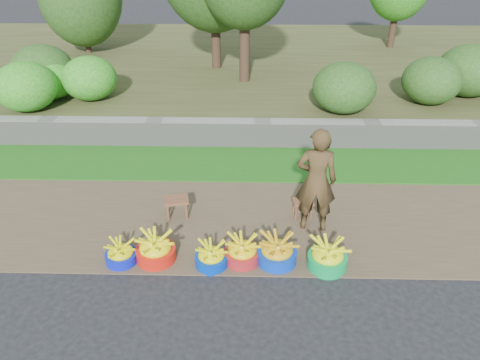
{
  "coord_description": "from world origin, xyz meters",
  "views": [
    {
      "loc": [
        -0.25,
        -4.79,
        4.21
      ],
      "look_at": [
        -0.4,
        1.3,
        0.75
      ],
      "focal_mm": 35.0,
      "sensor_mm": 36.0,
      "label": 1
    }
  ],
  "objects_px": {
    "basin_c": "(211,257)",
    "basin_f": "(328,257)",
    "basin_a": "(121,254)",
    "vendor_woman": "(316,181)",
    "stool_left": "(176,202)",
    "basin_b": "(156,249)",
    "basin_e": "(277,252)",
    "stool_right": "(303,204)",
    "basin_d": "(242,252)"
  },
  "relations": [
    {
      "from": "stool_right",
      "to": "vendor_woman",
      "type": "bearing_deg",
      "value": -68.15
    },
    {
      "from": "basin_c",
      "to": "stool_right",
      "type": "xyz_separation_m",
      "value": [
        1.36,
        1.23,
        0.09
      ]
    },
    {
      "from": "basin_b",
      "to": "basin_c",
      "type": "distance_m",
      "value": 0.79
    },
    {
      "from": "basin_b",
      "to": "basin_d",
      "type": "relative_size",
      "value": 1.1
    },
    {
      "from": "basin_f",
      "to": "stool_right",
      "type": "xyz_separation_m",
      "value": [
        -0.22,
        1.23,
        0.06
      ]
    },
    {
      "from": "basin_a",
      "to": "basin_c",
      "type": "height_order",
      "value": "basin_c"
    },
    {
      "from": "basin_c",
      "to": "stool_left",
      "type": "height_order",
      "value": "stool_left"
    },
    {
      "from": "basin_b",
      "to": "basin_e",
      "type": "relative_size",
      "value": 1.0
    },
    {
      "from": "basin_d",
      "to": "vendor_woman",
      "type": "height_order",
      "value": "vendor_woman"
    },
    {
      "from": "basin_b",
      "to": "basin_e",
      "type": "xyz_separation_m",
      "value": [
        1.68,
        -0.01,
        -0.0
      ]
    },
    {
      "from": "stool_left",
      "to": "basin_a",
      "type": "bearing_deg",
      "value": -118.66
    },
    {
      "from": "basin_f",
      "to": "basin_e",
      "type": "bearing_deg",
      "value": 173.27
    },
    {
      "from": "basin_c",
      "to": "basin_e",
      "type": "relative_size",
      "value": 0.83
    },
    {
      "from": "basin_b",
      "to": "stool_left",
      "type": "distance_m",
      "value": 1.08
    },
    {
      "from": "basin_e",
      "to": "stool_right",
      "type": "height_order",
      "value": "basin_e"
    },
    {
      "from": "basin_c",
      "to": "basin_e",
      "type": "xyz_separation_m",
      "value": [
        0.9,
        0.09,
        0.03
      ]
    },
    {
      "from": "basin_a",
      "to": "stool_left",
      "type": "relative_size",
      "value": 1.03
    },
    {
      "from": "basin_b",
      "to": "basin_f",
      "type": "distance_m",
      "value": 2.36
    },
    {
      "from": "basin_f",
      "to": "stool_right",
      "type": "bearing_deg",
      "value": 100.31
    },
    {
      "from": "stool_right",
      "to": "vendor_woman",
      "type": "height_order",
      "value": "vendor_woman"
    },
    {
      "from": "basin_f",
      "to": "vendor_woman",
      "type": "relative_size",
      "value": 0.33
    },
    {
      "from": "basin_d",
      "to": "stool_left",
      "type": "relative_size",
      "value": 1.17
    },
    {
      "from": "basin_f",
      "to": "stool_left",
      "type": "xyz_separation_m",
      "value": [
        -2.22,
        1.16,
        0.1
      ]
    },
    {
      "from": "basin_c",
      "to": "basin_f",
      "type": "distance_m",
      "value": 1.58
    },
    {
      "from": "basin_e",
      "to": "basin_f",
      "type": "xyz_separation_m",
      "value": [
        0.68,
        -0.08,
        -0.0
      ]
    },
    {
      "from": "stool_right",
      "to": "basin_a",
      "type": "bearing_deg",
      "value": -155.41
    },
    {
      "from": "stool_left",
      "to": "stool_right",
      "type": "xyz_separation_m",
      "value": [
        1.99,
        0.07,
        -0.04
      ]
    },
    {
      "from": "basin_d",
      "to": "stool_left",
      "type": "bearing_deg",
      "value": 134.81
    },
    {
      "from": "basin_c",
      "to": "basin_f",
      "type": "height_order",
      "value": "basin_f"
    },
    {
      "from": "stool_left",
      "to": "vendor_woman",
      "type": "relative_size",
      "value": 0.26
    },
    {
      "from": "basin_b",
      "to": "basin_d",
      "type": "bearing_deg",
      "value": -0.09
    },
    {
      "from": "basin_d",
      "to": "stool_right",
      "type": "bearing_deg",
      "value": 50.39
    },
    {
      "from": "vendor_woman",
      "to": "basin_f",
      "type": "bearing_deg",
      "value": 101.14
    },
    {
      "from": "basin_a",
      "to": "basin_c",
      "type": "relative_size",
      "value": 0.97
    },
    {
      "from": "basin_f",
      "to": "basin_c",
      "type": "bearing_deg",
      "value": -179.76
    },
    {
      "from": "basin_a",
      "to": "basin_d",
      "type": "height_order",
      "value": "basin_d"
    },
    {
      "from": "basin_b",
      "to": "basin_d",
      "type": "xyz_separation_m",
      "value": [
        1.2,
        -0.0,
        -0.02
      ]
    },
    {
      "from": "basin_c",
      "to": "stool_left",
      "type": "xyz_separation_m",
      "value": [
        -0.64,
        1.16,
        0.13
      ]
    },
    {
      "from": "basin_b",
      "to": "basin_d",
      "type": "height_order",
      "value": "basin_b"
    },
    {
      "from": "basin_e",
      "to": "basin_f",
      "type": "bearing_deg",
      "value": -6.73
    },
    {
      "from": "basin_c",
      "to": "stool_right",
      "type": "height_order",
      "value": "basin_c"
    },
    {
      "from": "basin_a",
      "to": "basin_d",
      "type": "relative_size",
      "value": 0.88
    },
    {
      "from": "basin_b",
      "to": "vendor_woman",
      "type": "distance_m",
      "value": 2.49
    },
    {
      "from": "basin_f",
      "to": "stool_left",
      "type": "distance_m",
      "value": 2.5
    },
    {
      "from": "basin_c",
      "to": "basin_e",
      "type": "bearing_deg",
      "value": 5.54
    },
    {
      "from": "basin_c",
      "to": "basin_d",
      "type": "distance_m",
      "value": 0.43
    },
    {
      "from": "stool_left",
      "to": "stool_right",
      "type": "height_order",
      "value": "stool_left"
    },
    {
      "from": "basin_d",
      "to": "basin_e",
      "type": "xyz_separation_m",
      "value": [
        0.48,
        -0.01,
        0.02
      ]
    },
    {
      "from": "basin_b",
      "to": "basin_e",
      "type": "distance_m",
      "value": 1.68
    },
    {
      "from": "basin_a",
      "to": "stool_left",
      "type": "xyz_separation_m",
      "value": [
        0.61,
        1.12,
        0.14
      ]
    }
  ]
}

